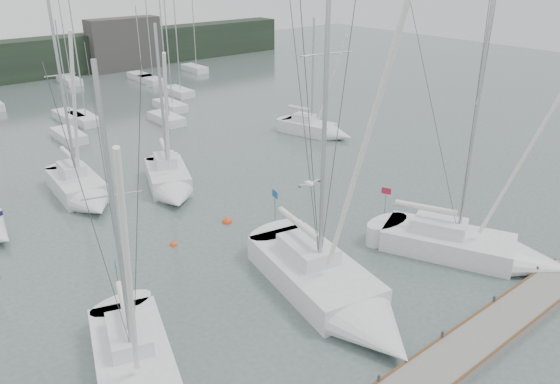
# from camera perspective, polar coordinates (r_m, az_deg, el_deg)

# --- Properties ---
(ground) EXTENTS (160.00, 160.00, 0.00)m
(ground) POSITION_cam_1_polar(r_m,az_deg,el_deg) (25.44, 6.17, -12.97)
(ground) COLOR #4A5A56
(ground) RESTS_ON ground
(dock) EXTENTS (24.00, 2.00, 0.40)m
(dock) POSITION_cam_1_polar(r_m,az_deg,el_deg) (22.96, 15.54, -17.95)
(dock) COLOR slate
(dock) RESTS_ON ground
(far_building_right) EXTENTS (10.00, 3.00, 7.00)m
(far_building_right) POSITION_cam_1_polar(r_m,az_deg,el_deg) (81.78, -15.94, 14.65)
(far_building_right) COLOR #3B3836
(far_building_right) RESTS_ON ground
(mast_forest) EXTENTS (49.87, 27.74, 14.32)m
(mast_forest) POSITION_cam_1_polar(r_m,az_deg,el_deg) (61.51, -25.44, 7.61)
(mast_forest) COLOR silver
(mast_forest) RESTS_ON ground
(sailboat_near_center) EXTENTS (5.59, 11.51, 19.36)m
(sailboat_near_center) POSITION_cam_1_polar(r_m,az_deg,el_deg) (25.61, 6.39, -10.95)
(sailboat_near_center) COLOR silver
(sailboat_near_center) RESTS_ON ground
(sailboat_near_right) EXTENTS (6.82, 10.13, 14.62)m
(sailboat_near_right) POSITION_cam_1_polar(r_m,az_deg,el_deg) (31.25, 20.85, -5.81)
(sailboat_near_right) COLOR silver
(sailboat_near_right) RESTS_ON ground
(sailboat_mid_b) EXTENTS (3.25, 7.94, 13.67)m
(sailboat_mid_b) POSITION_cam_1_polar(r_m,az_deg,el_deg) (38.32, -19.87, -0.04)
(sailboat_mid_b) COLOR silver
(sailboat_mid_b) RESTS_ON ground
(sailboat_mid_c) EXTENTS (5.09, 7.85, 11.96)m
(sailboat_mid_c) POSITION_cam_1_polar(r_m,az_deg,el_deg) (38.08, -11.35, 0.81)
(sailboat_mid_c) COLOR silver
(sailboat_mid_c) RESTS_ON ground
(sailboat_mid_e) EXTENTS (4.04, 7.20, 10.95)m
(sailboat_mid_e) POSITION_cam_1_polar(r_m,az_deg,el_deg) (49.48, 4.25, 6.46)
(sailboat_mid_e) COLOR silver
(sailboat_mid_e) RESTS_ON ground
(buoy_a) EXTENTS (0.43, 0.43, 0.43)m
(buoy_a) POSITION_cam_1_polar(r_m,az_deg,el_deg) (31.56, -11.06, -5.45)
(buoy_a) COLOR #DF4313
(buoy_a) RESTS_ON ground
(buoy_b) EXTENTS (0.62, 0.62, 0.62)m
(buoy_b) POSITION_cam_1_polar(r_m,az_deg,el_deg) (33.65, -5.54, -3.15)
(buoy_b) COLOR #DF4313
(buoy_b) RESTS_ON ground
(seagull) EXTENTS (1.11, 0.49, 0.22)m
(seagull) POSITION_cam_1_polar(r_m,az_deg,el_deg) (23.73, 3.09, 0.91)
(seagull) COLOR white
(seagull) RESTS_ON ground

